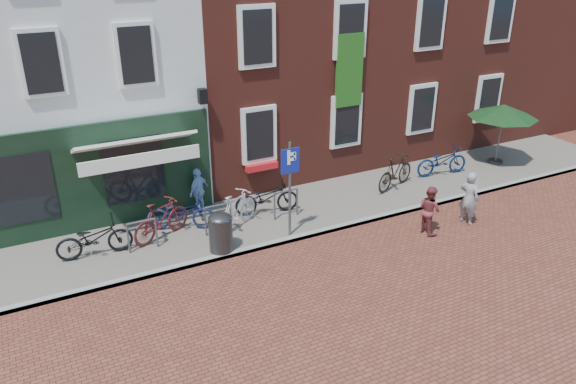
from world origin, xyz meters
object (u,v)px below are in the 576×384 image
boy (430,210)px  bicycle_4 (267,198)px  litter_bin (221,230)px  parasol (504,109)px  bicycle_2 (181,213)px  bicycle_3 (236,211)px  bicycle_6 (442,161)px  bicycle_0 (94,238)px  cafe_person (199,191)px  woman (469,198)px  bicycle_5 (395,172)px  parking_sign (290,175)px  bicycle_1 (161,219)px

boy → bicycle_4: size_ratio=0.73×
litter_bin → parasol: parasol is taller
bicycle_2 → bicycle_4: same height
parasol → bicycle_3: bearing=-177.3°
litter_bin → bicycle_6: (8.22, 1.36, -0.08)m
bicycle_2 → bicycle_0: bearing=122.6°
cafe_person → bicycle_2: bearing=8.9°
woman → bicycle_0: bearing=57.7°
cafe_person → bicycle_4: bearing=115.6°
bicycle_5 → bicycle_4: bearing=67.8°
parking_sign → parasol: parking_sign is taller
bicycle_3 → bicycle_1: bearing=45.8°
boy → parasol: bearing=-64.0°
cafe_person → bicycle_5: 6.10m
parking_sign → bicycle_6: (6.32, 1.42, -1.22)m
woman → bicycle_1: size_ratio=0.86×
bicycle_5 → parasol: bearing=-107.3°
cafe_person → bicycle_0: (-3.06, -1.14, -0.19)m
bicycle_4 → bicycle_1: bearing=102.5°
woman → bicycle_5: woman is taller
bicycle_3 → bicycle_5: 5.46m
bicycle_3 → parasol: bearing=-119.2°
bicycle_0 → bicycle_5: (9.06, 0.02, 0.05)m
parasol → cafe_person: (-10.46, 0.94, -1.26)m
litter_bin → bicycle_1: size_ratio=0.62×
parking_sign → boy: size_ratio=1.93×
litter_bin → bicycle_5: litter_bin is taller
bicycle_3 → bicycle_6: size_ratio=0.97×
parasol → bicycle_6: (-2.45, 0.00, -1.45)m
parasol → bicycle_5: size_ratio=1.31×
parking_sign → cafe_person: 3.08m
parking_sign → bicycle_0: (-4.74, 1.22, -1.22)m
litter_bin → bicycle_4: 2.35m
bicycle_1 → parasol: bearing=-114.3°
parking_sign → woman: size_ratio=1.69×
bicycle_1 → bicycle_5: 7.35m
parking_sign → bicycle_1: 3.53m
parking_sign → bicycle_1: (-3.04, 1.37, -1.17)m
bicycle_3 → bicycle_5: same height
bicycle_0 → bicycle_3: (3.61, -0.26, 0.05)m
bicycle_2 → bicycle_6: same height
cafe_person → bicycle_4: 1.93m
litter_bin → bicycle_5: bearing=10.8°
litter_bin → bicycle_6: litter_bin is taller
woman → bicycle_4: 5.58m
litter_bin → bicycle_4: (1.90, 1.38, -0.08)m
litter_bin → bicycle_0: (-2.85, 1.16, -0.08)m
bicycle_0 → bicycle_5: 9.06m
litter_bin → bicycle_3: bearing=49.6°
parasol → woman: 5.08m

